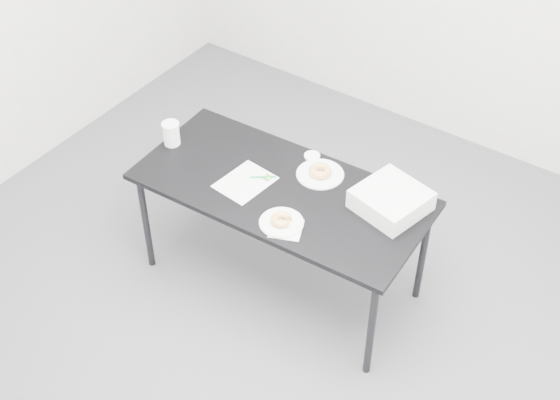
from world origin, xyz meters
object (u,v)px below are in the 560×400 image
Objects in this scene: coffee_cup at (171,133)px; bakery_box at (391,200)px; plate_near at (281,222)px; donut_far at (320,171)px; scorecard at (245,182)px; donut_near at (281,220)px; table at (281,196)px; pen at (263,177)px; plate_far at (320,174)px.

coffee_cup reaches higher than bakery_box.
plate_near is at bearing -120.36° from bakery_box.
donut_far is at bearing 16.23° from coffee_cup.
scorecard is 0.36m from donut_near.
scorecard is at bearing 156.00° from plate_near.
table is at bearing -147.64° from bakery_box.
scorecard is 1.30× the size of plate_near.
bakery_box is (0.66, 0.17, 0.05)m from pen.
plate_far is at bearing 49.93° from scorecard.
donut_near is at bearing -90.00° from plate_near.
donut_far is (0.00, 0.00, 0.02)m from plate_far.
donut_far is 0.85m from coffee_cup.
donut_far is at bearing 0.00° from plate_far.
table is 0.27m from plate_near.
plate_near is at bearing -12.08° from coffee_cup.
bakery_box is (0.39, 0.40, 0.03)m from donut_near.
coffee_cup is 1.26m from bakery_box.
plate_near reaches higher than scorecard.
coffee_cup is at bearing 167.92° from plate_near.
pen reaches higher than table.
plate_far is 0.79× the size of bakery_box.
scorecard is 0.40m from plate_far.
plate_near is (0.33, -0.15, 0.00)m from scorecard.
donut_near reaches higher than plate_far.
donut_near is (0.33, -0.15, 0.02)m from scorecard.
plate_far is 1.85× the size of coffee_cup.
pen is at bearing -140.41° from plate_far.
plate_near is at bearing -84.17° from plate_far.
donut_near is at bearing -57.87° from table.
donut_far reaches higher than pen.
donut_far is at bearing 95.83° from plate_near.
bakery_box is (0.43, -0.02, 0.05)m from plate_far.
plate_far is 0.85m from coffee_cup.
bakery_box is (0.72, 0.26, 0.05)m from scorecard.
pen is 0.60× the size of plate_near.
pen is at bearing 61.94° from scorecard.
bakery_box is at bearing 16.65° from table.
table is 11.42× the size of coffee_cup.
plate_near is at bearing -17.63° from scorecard.
plate_far is (0.23, 0.19, -0.00)m from pen.
scorecard is 0.36m from plate_near.
pen is 0.42× the size of bakery_box.
donut_far is (0.11, 0.20, 0.08)m from table.
plate_far is at bearing -169.10° from bakery_box.
coffee_cup reaches higher than pen.
coffee_cup is at bearing 167.92° from donut_near.
coffee_cup reaches higher than donut_near.
table is 0.20m from scorecard.
donut_near is at bearing -17.63° from scorecard.
plate_far is (0.29, 0.27, 0.00)m from scorecard.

